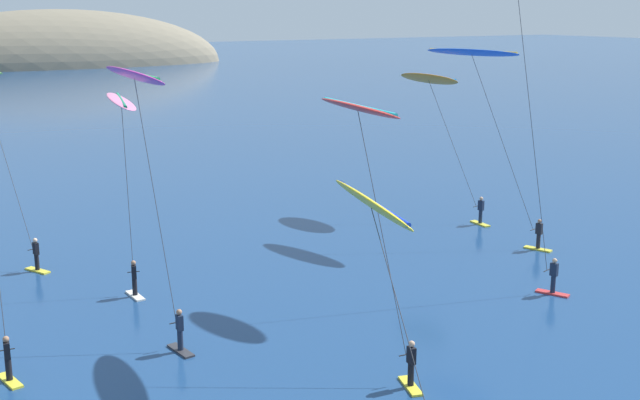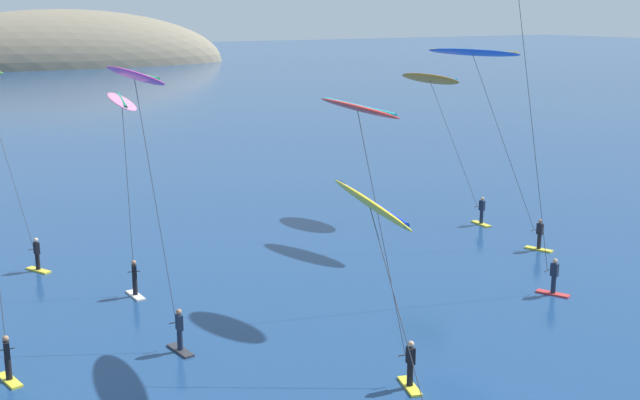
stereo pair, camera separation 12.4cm
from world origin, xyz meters
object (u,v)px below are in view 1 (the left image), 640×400
(kitesurfer_red, at_px, (362,128))
(kitesurfer_blue, at_px, (477,67))
(kitesurfer_orange, at_px, (433,89))
(kitesurfer_pink, at_px, (122,115))
(kitesurfer_yellow, at_px, (376,222))
(kitesurfer_purple, at_px, (520,10))
(kitesurfer_magenta, at_px, (137,93))

(kitesurfer_red, distance_m, kitesurfer_blue, 17.37)
(kitesurfer_orange, relative_size, kitesurfer_pink, 0.99)
(kitesurfer_yellow, distance_m, kitesurfer_purple, 16.23)
(kitesurfer_purple, bearing_deg, kitesurfer_orange, 67.02)
(kitesurfer_pink, bearing_deg, kitesurfer_magenta, -100.03)
(kitesurfer_red, bearing_deg, kitesurfer_orange, 44.70)
(kitesurfer_orange, bearing_deg, kitesurfer_blue, -103.46)
(kitesurfer_pink, distance_m, kitesurfer_purple, 18.45)
(kitesurfer_red, relative_size, kitesurfer_orange, 1.06)
(kitesurfer_blue, bearing_deg, kitesurfer_purple, -119.40)
(kitesurfer_pink, relative_size, kitesurfer_blue, 0.84)
(kitesurfer_purple, bearing_deg, kitesurfer_magenta, 166.57)
(kitesurfer_yellow, bearing_deg, kitesurfer_pink, 98.51)
(kitesurfer_red, relative_size, kitesurfer_magenta, 0.90)
(kitesurfer_blue, bearing_deg, kitesurfer_pink, 174.63)
(kitesurfer_magenta, bearing_deg, kitesurfer_pink, 79.97)
(kitesurfer_yellow, height_order, kitesurfer_magenta, kitesurfer_magenta)
(kitesurfer_yellow, height_order, kitesurfer_blue, kitesurfer_blue)
(kitesurfer_red, height_order, kitesurfer_purple, kitesurfer_purple)
(kitesurfer_blue, bearing_deg, kitesurfer_red, -145.08)
(kitesurfer_yellow, bearing_deg, kitesurfer_blue, 41.19)
(kitesurfer_orange, relative_size, kitesurfer_magenta, 0.84)
(kitesurfer_purple, distance_m, kitesurfer_magenta, 17.06)
(kitesurfer_red, relative_size, kitesurfer_blue, 0.89)
(kitesurfer_blue, bearing_deg, kitesurfer_magenta, -170.79)
(kitesurfer_purple, bearing_deg, kitesurfer_blue, 60.60)
(kitesurfer_yellow, xyz_separation_m, kitesurfer_blue, (16.96, 14.85, 3.09))
(kitesurfer_red, distance_m, kitesurfer_magenta, 9.09)
(kitesurfer_orange, relative_size, kitesurfer_purple, 0.63)
(kitesurfer_red, xyz_separation_m, kitesurfer_purple, (10.16, 2.73, 4.17))
(kitesurfer_pink, distance_m, kitesurfer_blue, 19.60)
(kitesurfer_orange, height_order, kitesurfer_purple, kitesurfer_purple)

